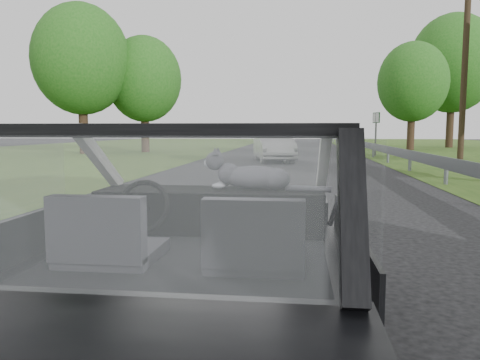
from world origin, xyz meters
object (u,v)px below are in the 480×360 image
(other_car, at_px, (274,146))
(highway_sign, at_px, (376,134))
(cat, at_px, (255,176))
(utility_pole, at_px, (465,67))
(subject_car, at_px, (192,249))

(other_car, relative_size, highway_sign, 1.78)
(highway_sign, bearing_deg, other_car, -148.97)
(cat, bearing_deg, utility_pole, 75.77)
(cat, distance_m, highway_sign, 23.21)
(cat, distance_m, other_car, 17.82)
(highway_sign, bearing_deg, utility_pole, -49.77)
(highway_sign, distance_m, utility_pole, 5.45)
(other_car, xyz_separation_m, utility_pole, (8.77, 2.30, 3.65))
(subject_car, xyz_separation_m, other_car, (-0.50, 18.46, -0.04))
(subject_car, relative_size, cat, 6.11)
(highway_sign, bearing_deg, subject_car, -113.92)
(subject_car, bearing_deg, other_car, 91.56)
(subject_car, height_order, other_car, subject_car)
(cat, relative_size, other_car, 0.16)
(highway_sign, height_order, utility_pole, utility_pole)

